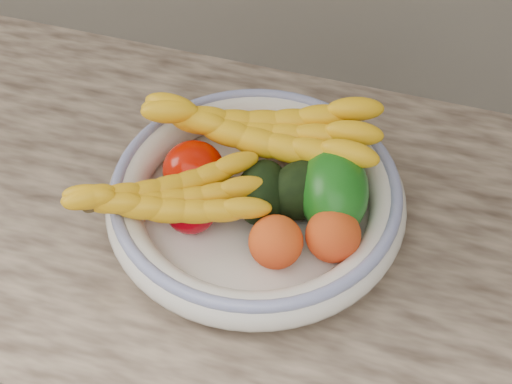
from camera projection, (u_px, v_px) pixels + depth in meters
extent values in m
cube|color=brown|center=(259.00, 370.00, 1.33)|extent=(2.40, 0.62, 0.86)
cube|color=#C3A88B|center=(260.00, 219.00, 0.99)|extent=(2.44, 0.66, 0.04)
cylinder|color=silver|center=(256.00, 217.00, 0.96)|extent=(0.13, 0.13, 0.02)
cylinder|color=silver|center=(256.00, 211.00, 0.95)|extent=(0.32, 0.32, 0.01)
torus|color=silver|center=(256.00, 198.00, 0.93)|extent=(0.39, 0.39, 0.05)
torus|color=#354297|center=(256.00, 187.00, 0.91)|extent=(0.37, 0.37, 0.02)
ellipsoid|color=#FE6305|center=(253.00, 135.00, 1.00)|extent=(0.05, 0.05, 0.05)
ellipsoid|color=#EE5D05|center=(295.00, 143.00, 0.99)|extent=(0.06, 0.06, 0.05)
ellipsoid|color=#BF0F00|center=(194.00, 170.00, 0.94)|extent=(0.10, 0.10, 0.07)
ellipsoid|color=#A2000C|center=(191.00, 209.00, 0.90)|extent=(0.08, 0.08, 0.06)
ellipsoid|color=black|center=(262.00, 192.00, 0.91)|extent=(0.08, 0.11, 0.07)
ellipsoid|color=black|center=(306.00, 188.00, 0.92)|extent=(0.13, 0.14, 0.08)
ellipsoid|color=#105510|center=(333.00, 190.00, 0.90)|extent=(0.15, 0.16, 0.12)
ellipsoid|color=orange|center=(276.00, 242.00, 0.86)|extent=(0.08, 0.08, 0.07)
ellipsoid|color=orange|center=(333.00, 235.00, 0.86)|extent=(0.09, 0.09, 0.07)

